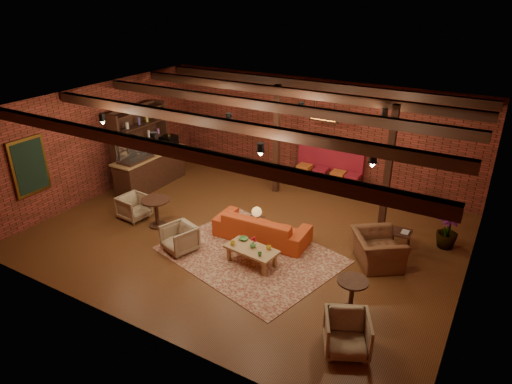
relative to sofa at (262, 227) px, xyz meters
The scene contains 29 objects.
floor 0.57m from the sofa, 167.85° to the left, with size 10.00×10.00×0.00m, color #402610.
ceiling 2.90m from the sofa, 167.85° to the left, with size 10.00×8.00×0.02m, color black.
wall_back 4.31m from the sofa, 96.23° to the left, with size 10.00×0.02×3.20m, color #5F271B.
wall_front 4.13m from the sofa, 96.54° to the right, with size 10.00×0.02×3.20m, color #5F271B.
wall_left 5.59m from the sofa, behind, with size 0.02×8.00×3.20m, color #5F271B.
wall_right 4.73m from the sofa, ahead, with size 0.02×8.00×3.20m, color #5F271B.
ceiling_beams 2.78m from the sofa, 167.85° to the left, with size 9.80×6.40×0.22m, color black, non-canonical shape.
ceiling_pipe 3.06m from the sofa, 104.78° to the left, with size 0.12×0.12×9.60m, color black.
post_left 3.16m from the sofa, 111.23° to the left, with size 0.16×0.16×3.20m, color black.
post_right 3.39m from the sofa, 41.70° to the left, with size 0.16×0.16×3.20m, color black.
service_counter 4.70m from the sofa, 166.45° to the left, with size 0.80×2.50×1.60m, color black, non-canonical shape.
plant_counter 4.72m from the sofa, 163.75° to the left, with size 0.35×0.39×0.30m, color #337F33.
shelving_hutch 5.16m from the sofa, 166.41° to the left, with size 0.52×2.00×2.40m, color black, non-canonical shape.
chalkboard_menu 5.95m from the sofa, 157.72° to the right, with size 0.08×0.96×1.46m, color black.
banquette 3.65m from the sofa, 87.60° to the left, with size 2.10×0.70×1.00m, color maroon, non-canonical shape.
service_sign 3.78m from the sofa, 87.27° to the left, with size 0.86×0.06×0.30m, color orange.
ceiling_spotlights 2.56m from the sofa, 167.85° to the left, with size 6.40×4.40×0.28m, color black, non-canonical shape.
rug 0.83m from the sofa, 79.77° to the right, with size 3.78×2.89×0.01m, color maroon.
sofa is the anchor object (origin of this frame).
coffee_table 1.10m from the sofa, 72.60° to the right, with size 1.23×0.71×0.65m.
side_table_lamp 0.34m from the sofa, 155.11° to the left, with size 0.49×0.49×0.78m.
round_table_left 2.78m from the sofa, 163.65° to the right, with size 0.73×0.73×0.76m.
armchair_a 3.56m from the sofa, 167.84° to the right, with size 0.69×0.64×0.71m, color #C4B898.
armchair_b 2.00m from the sofa, 134.69° to the right, with size 0.69×0.64×0.71m, color #C4B898.
armchair_right 2.76m from the sofa, ahead, with size 1.12×0.73×0.98m, color brown.
side_table_book 3.26m from the sofa, 20.76° to the left, with size 0.49×0.49×0.53m.
round_table_right 3.17m from the sofa, 28.01° to the right, with size 0.59×0.59×0.69m.
armchair_far 3.98m from the sofa, 39.28° to the right, with size 0.75×0.70×0.77m, color #C4B898.
plant_tall 4.49m from the sofa, 25.49° to the left, with size 1.51×1.51×2.70m, color #4C7F4C.
Camera 1 is at (5.22, -8.56, 5.74)m, focal length 32.00 mm.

